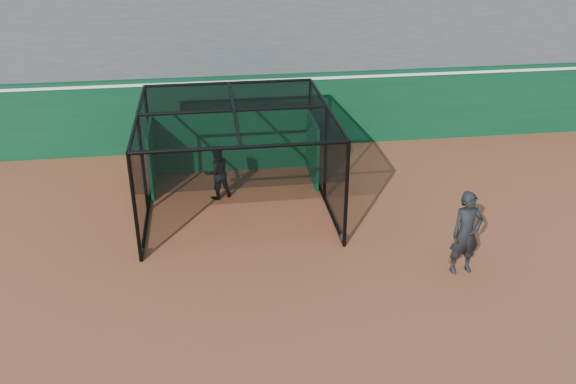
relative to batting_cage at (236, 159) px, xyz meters
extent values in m
plane|color=brown|center=(1.06, -4.19, -1.38)|extent=(120.00, 120.00, 0.00)
cube|color=#0A391F|center=(1.06, 4.31, -0.13)|extent=(50.00, 0.45, 2.50)
cube|color=white|center=(1.06, 4.31, 0.97)|extent=(50.00, 0.50, 0.08)
cube|color=#4C4C4F|center=(1.06, 8.18, 2.50)|extent=(50.00, 7.85, 7.75)
cube|color=#074B25|center=(0.00, 2.40, -0.43)|extent=(4.77, 0.10, 1.90)
cylinder|color=black|center=(-2.45, -2.35, -1.27)|extent=(0.08, 0.22, 0.22)
cylinder|color=black|center=(2.45, -2.35, -1.27)|extent=(0.08, 0.22, 0.22)
cylinder|color=black|center=(-2.45, 2.32, -1.27)|extent=(0.08, 0.22, 0.22)
cylinder|color=black|center=(2.45, 2.32, -1.27)|extent=(0.08, 0.22, 0.22)
imported|color=black|center=(-0.52, 0.56, -0.59)|extent=(0.93, 0.84, 1.57)
imported|color=black|center=(4.87, -3.98, -0.38)|extent=(0.77, 0.55, 1.99)
cylinder|color=#593819|center=(4.62, -3.93, -0.83)|extent=(0.15, 0.35, 0.92)
camera|label=1|loc=(-0.70, -15.07, 6.47)|focal=38.00mm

